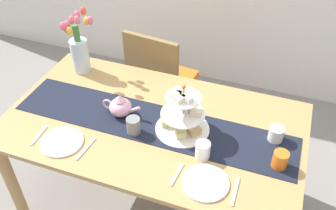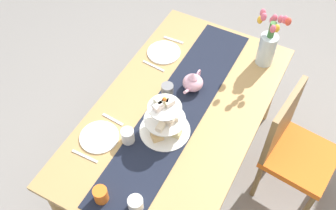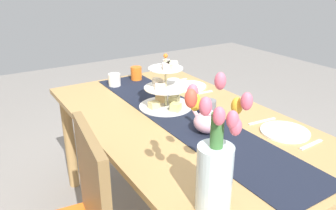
% 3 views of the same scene
% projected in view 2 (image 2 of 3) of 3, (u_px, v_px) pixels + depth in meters
% --- Properties ---
extents(ground_plane, '(8.00, 8.00, 0.00)m').
position_uv_depth(ground_plane, '(176.00, 169.00, 3.02)').
color(ground_plane, gray).
extents(dining_table, '(1.69, 0.96, 0.73)m').
position_uv_depth(dining_table, '(178.00, 119.00, 2.52)').
color(dining_table, tan).
rests_on(dining_table, ground_plane).
extents(chair_left, '(0.47, 0.47, 0.91)m').
position_uv_depth(chair_left, '(293.00, 146.00, 2.55)').
color(chair_left, olive).
rests_on(chair_left, ground_plane).
extents(table_runner, '(1.62, 0.32, 0.00)m').
position_uv_depth(table_runner, '(177.00, 109.00, 2.44)').
color(table_runner, black).
rests_on(table_runner, dining_table).
extents(tiered_cake_stand, '(0.30, 0.30, 0.30)m').
position_uv_depth(tiered_cake_stand, '(165.00, 121.00, 2.27)').
color(tiered_cake_stand, beige).
rests_on(tiered_cake_stand, table_runner).
extents(teapot, '(0.24, 0.13, 0.14)m').
position_uv_depth(teapot, '(193.00, 82.00, 2.51)').
color(teapot, '#E5A8BC').
rests_on(teapot, table_runner).
extents(tulip_vase, '(0.19, 0.20, 0.44)m').
position_uv_depth(tulip_vase, '(268.00, 44.00, 2.57)').
color(tulip_vase, silver).
rests_on(tulip_vase, dining_table).
extents(cream_jug, '(0.08, 0.08, 0.08)m').
position_uv_depth(cream_jug, '(136.00, 204.00, 2.02)').
color(cream_jug, white).
rests_on(cream_jug, dining_table).
extents(dinner_plate_left, '(0.23, 0.23, 0.01)m').
position_uv_depth(dinner_plate_left, '(164.00, 52.00, 2.75)').
color(dinner_plate_left, white).
rests_on(dinner_plate_left, dining_table).
extents(fork_left, '(0.02, 0.15, 0.01)m').
position_uv_depth(fork_left, '(174.00, 40.00, 2.83)').
color(fork_left, silver).
rests_on(fork_left, dining_table).
extents(knife_left, '(0.03, 0.17, 0.01)m').
position_uv_depth(knife_left, '(154.00, 66.00, 2.67)').
color(knife_left, silver).
rests_on(knife_left, dining_table).
extents(dinner_plate_right, '(0.23, 0.23, 0.01)m').
position_uv_depth(dinner_plate_right, '(99.00, 137.00, 2.31)').
color(dinner_plate_right, white).
rests_on(dinner_plate_right, dining_table).
extents(fork_right, '(0.03, 0.15, 0.01)m').
position_uv_depth(fork_right, '(113.00, 119.00, 2.40)').
color(fork_right, silver).
rests_on(fork_right, dining_table).
extents(knife_right, '(0.02, 0.17, 0.01)m').
position_uv_depth(knife_right, '(85.00, 156.00, 2.24)').
color(knife_right, silver).
rests_on(knife_right, dining_table).
extents(mug_grey, '(0.08, 0.08, 0.09)m').
position_uv_depth(mug_grey, '(167.00, 91.00, 2.47)').
color(mug_grey, slate).
rests_on(mug_grey, table_runner).
extents(mug_white_text, '(0.08, 0.08, 0.09)m').
position_uv_depth(mug_white_text, '(128.00, 136.00, 2.27)').
color(mug_white_text, white).
rests_on(mug_white_text, dining_table).
extents(mug_orange, '(0.08, 0.08, 0.09)m').
position_uv_depth(mug_orange, '(101.00, 195.00, 2.04)').
color(mug_orange, orange).
rests_on(mug_orange, dining_table).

